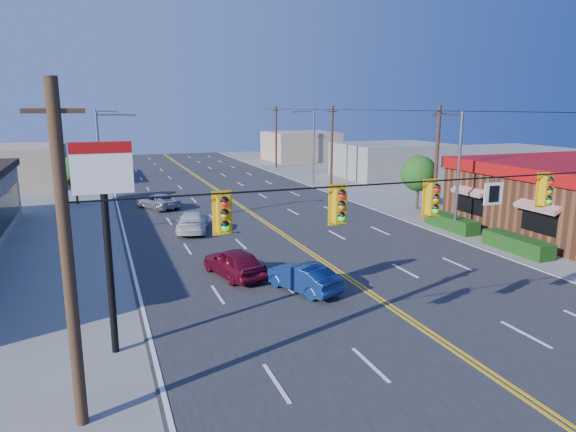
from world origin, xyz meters
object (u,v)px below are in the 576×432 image
object	(u,v)px
signal_span	(460,213)
car_silver	(158,202)
car_magenta	(234,264)
car_blue	(302,278)
pizza_hut_sign	(105,204)
car_white	(193,222)

from	to	relation	value
signal_span	car_silver	size ratio (longest dim) A/B	5.49
car_magenta	car_blue	bearing A→B (deg)	114.41
signal_span	car_blue	distance (m)	8.73
pizza_hut_sign	car_magenta	xyz separation A→B (m)	(5.84, 6.20, -4.46)
car_white	signal_span	bearing A→B (deg)	119.23
car_blue	car_white	world-z (taller)	car_white
car_white	pizza_hut_sign	bearing A→B (deg)	85.63
pizza_hut_sign	car_magenta	world-z (taller)	pizza_hut_sign
signal_span	car_white	bearing A→B (deg)	104.65
pizza_hut_sign	signal_span	bearing A→B (deg)	-20.19
car_silver	car_blue	bearing A→B (deg)	75.23
car_silver	signal_span	bearing A→B (deg)	77.86
car_white	car_silver	size ratio (longest dim) A/B	1.06
car_blue	car_white	xyz separation A→B (m)	(-2.63, 13.11, 0.04)
car_magenta	car_silver	xyz separation A→B (m)	(-1.55, 19.07, -0.11)
car_blue	pizza_hut_sign	bearing A→B (deg)	-1.46
signal_span	pizza_hut_sign	xyz separation A→B (m)	(-10.88, 4.00, 0.30)
signal_span	car_blue	xyz separation A→B (m)	(-2.67, 7.15, -4.24)
pizza_hut_sign	car_blue	world-z (taller)	pizza_hut_sign
car_blue	car_silver	bearing A→B (deg)	-102.40
signal_span	car_silver	world-z (taller)	signal_span
pizza_hut_sign	car_blue	distance (m)	9.90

